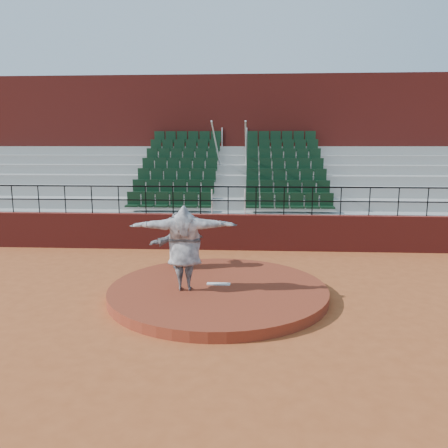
{
  "coord_description": "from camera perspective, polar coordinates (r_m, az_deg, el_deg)",
  "views": [
    {
      "loc": [
        0.77,
        -10.55,
        3.78
      ],
      "look_at": [
        0.0,
        2.5,
        1.4
      ],
      "focal_mm": 35.0,
      "sensor_mm": 36.0,
      "label": 1
    }
  ],
  "objects": [
    {
      "name": "ground",
      "position": [
        11.23,
        -0.76,
        -9.35
      ],
      "size": [
        90.0,
        90.0,
        0.0
      ],
      "primitive_type": "plane",
      "color": "#AA5126",
      "rests_on": "ground"
    },
    {
      "name": "pitchers_mound",
      "position": [
        11.19,
        -0.77,
        -8.74
      ],
      "size": [
        5.5,
        5.5,
        0.25
      ],
      "primitive_type": "cylinder",
      "color": "maroon",
      "rests_on": "ground"
    },
    {
      "name": "pitching_rubber",
      "position": [
        11.28,
        -0.71,
        -7.82
      ],
      "size": [
        0.6,
        0.15,
        0.03
      ],
      "primitive_type": "cube",
      "color": "white",
      "rests_on": "pitchers_mound"
    },
    {
      "name": "boundary_wall",
      "position": [
        15.88,
        0.53,
        -1.05
      ],
      "size": [
        24.0,
        0.3,
        1.3
      ],
      "primitive_type": "cube",
      "color": "maroon",
      "rests_on": "ground"
    },
    {
      "name": "wall_railing",
      "position": [
        15.66,
        0.54,
        3.9
      ],
      "size": [
        24.04,
        0.05,
        1.03
      ],
      "color": "black",
      "rests_on": "boundary_wall"
    },
    {
      "name": "seating_deck",
      "position": [
        19.35,
        1.08,
        3.37
      ],
      "size": [
        24.0,
        5.97,
        4.63
      ],
      "color": "#9B9C96",
      "rests_on": "ground"
    },
    {
      "name": "press_box_facade",
      "position": [
        23.16,
        1.5,
        9.74
      ],
      "size": [
        24.0,
        3.0,
        7.1
      ],
      "primitive_type": "cube",
      "color": "maroon",
      "rests_on": "ground"
    },
    {
      "name": "pitcher",
      "position": [
        10.71,
        -5.21,
        -3.11
      ],
      "size": [
        2.62,
        0.89,
        2.1
      ],
      "primitive_type": "imported",
      "rotation": [
        0.0,
        0.0,
        3.21
      ],
      "color": "black",
      "rests_on": "pitchers_mound"
    },
    {
      "name": "fielder",
      "position": [
        12.79,
        -5.82,
        -2.54
      ],
      "size": [
        1.71,
        1.54,
        1.89
      ],
      "primitive_type": "imported",
      "rotation": [
        0.0,
        0.0,
        3.82
      ],
      "color": "black",
      "rests_on": "ground"
    }
  ]
}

